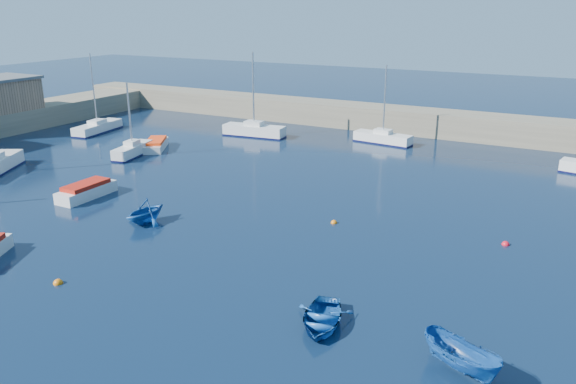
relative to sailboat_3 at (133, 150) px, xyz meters
The scene contains 14 objects.
ground 31.22m from the sailboat_3, 47.35° to the right, with size 220.00×220.00×0.00m, color #0C1D34.
back_wall 31.29m from the sailboat_3, 47.45° to the left, with size 96.00×4.50×2.60m, color #716956.
sailboat_3 is the anchor object (origin of this frame).
sailboat_4 12.61m from the sailboat_3, 150.66° to the left, with size 2.85×6.90×8.73m.
sailboat_5 14.02m from the sailboat_3, 65.93° to the left, with size 7.01×2.66×9.07m.
sailboat_6 25.23m from the sailboat_3, 40.15° to the left, with size 6.23×2.42×8.03m.
motorboat_1 12.22m from the sailboat_3, 62.91° to the right, with size 1.68×4.68×1.14m.
motorboat_2 3.19m from the sailboat_3, 88.15° to the left, with size 3.91×5.02×1.00m.
dinghy_center 34.13m from the sailboat_3, 33.29° to the right, with size 2.60×3.64×0.75m, color #154B95.
dinghy_left 18.25m from the sailboat_3, 44.52° to the right, with size 2.70×3.13×1.65m, color #154B95.
dinghy_right 39.69m from the sailboat_3, 28.97° to the right, with size 1.33×3.54×1.37m, color #154B95.
buoy_0 26.12m from the sailboat_3, 55.36° to the right, with size 0.50×0.50×0.50m, color orange.
buoy_1 34.90m from the sailboat_3, ahead, with size 0.46×0.46×0.46m, color red.
buoy_3 24.97m from the sailboat_3, 16.18° to the right, with size 0.43×0.43×0.43m, color orange.
Camera 1 is at (16.42, -15.81, 13.61)m, focal length 35.00 mm.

